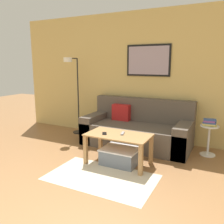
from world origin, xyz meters
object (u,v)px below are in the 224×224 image
coffee_table (118,140)px  floor_lamp (74,89)px  remote_control (123,133)px  cell_phone (104,133)px  side_table (209,138)px  storage_bin (120,156)px  book_stack (210,122)px  couch (137,130)px

coffee_table → floor_lamp: size_ratio=0.59×
coffee_table → remote_control: bearing=39.1°
floor_lamp → cell_phone: size_ratio=11.85×
floor_lamp → side_table: bearing=0.6°
coffee_table → floor_lamp: bearing=147.3°
floor_lamp → side_table: 2.83m
storage_bin → cell_phone: bearing=-160.8°
storage_bin → floor_lamp: 2.03m
book_stack → cell_phone: bearing=-142.7°
couch → remote_control: size_ratio=13.32×
coffee_table → storage_bin: 0.26m
book_stack → remote_control: (-1.15, -0.96, -0.09)m
book_stack → remote_control: bearing=-140.2°
side_table → remote_control: 1.52m
cell_phone → remote_control: bearing=-6.5°
remote_control → cell_phone: bearing=-170.3°
side_table → couch: bearing=-178.1°
couch → floor_lamp: floor_lamp is taller
couch → remote_control: couch is taller
book_stack → cell_phone: (-1.41, -1.08, -0.10)m
coffee_table → remote_control: size_ratio=6.53×
remote_control → cell_phone: size_ratio=1.07×
coffee_table → floor_lamp: floor_lamp is taller
storage_bin → cell_phone: size_ratio=4.04×
storage_bin → couch: bearing=95.5°
couch → remote_control: (0.11, -0.92, 0.19)m
storage_bin → remote_control: bearing=54.9°
side_table → cell_phone: size_ratio=3.71×
side_table → storage_bin: bearing=-140.0°
side_table → remote_control: side_table is taller
couch → floor_lamp: size_ratio=1.20×
coffee_table → book_stack: size_ratio=4.40×
book_stack → remote_control: 1.51m
cell_phone → side_table: bearing=7.1°
cell_phone → book_stack: bearing=7.3°
coffee_table → cell_phone: bearing=-161.1°
floor_lamp → side_table: size_ratio=3.20×
coffee_table → storage_bin: coffee_table is taller
side_table → cell_phone: 1.79m
side_table → book_stack: book_stack is taller
book_stack → cell_phone: 1.78m
floor_lamp → couch: bearing=-0.6°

